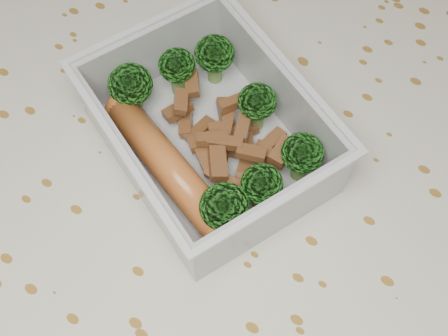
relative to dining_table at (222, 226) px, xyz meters
The scene contains 6 objects.
dining_table is the anchor object (origin of this frame).
tablecloth 0.05m from the dining_table, ahead, with size 1.46×0.96×0.19m.
lunch_container 0.11m from the dining_table, 146.33° to the left, with size 0.22×0.20×0.06m.
broccoli_florets 0.13m from the dining_table, 129.44° to the left, with size 0.17×0.14×0.05m.
meat_pile 0.11m from the dining_table, 110.72° to the left, with size 0.11×0.08×0.03m.
sausage 0.12m from the dining_table, 146.48° to the right, with size 0.14×0.07×0.03m.
Camera 1 is at (0.12, -0.18, 1.17)m, focal length 50.00 mm.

